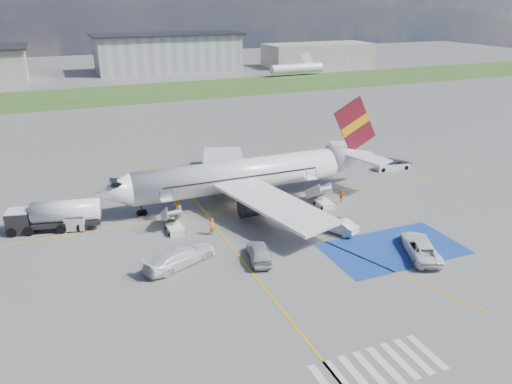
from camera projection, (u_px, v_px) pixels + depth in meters
ground at (287, 249)px, 50.44m from camera, size 400.00×400.00×0.00m
grass_strip at (130, 94)px, 132.13m from camera, size 400.00×30.00×0.01m
taxiway_line_main at (244, 207)px, 60.76m from camera, size 120.00×0.20×0.01m
taxiway_line_cross at (286, 315)px, 40.05m from camera, size 0.20×60.00×0.01m
taxiway_line_diag at (244, 207)px, 60.76m from camera, size 20.71×56.45×0.01m
staging_box at (393, 249)px, 50.58m from camera, size 14.00×8.00×0.01m
crosswalk at (378, 367)px, 34.31m from camera, size 9.00×4.00×0.01m
terminal_centre at (168, 53)px, 171.52m from camera, size 48.00×18.00×12.00m
terminal_east at (318, 55)px, 185.92m from camera, size 40.00×16.00×8.00m
airliner at (249, 174)px, 61.78m from camera, size 36.81×32.95×11.92m
airstairs_fwd at (174, 225)px, 54.29m from camera, size 1.90×5.20×3.60m
airstairs_aft at (322, 201)px, 60.92m from camera, size 1.90×5.20×3.60m
fuel_tanker at (56, 218)px, 54.32m from camera, size 9.97×4.63×3.30m
gpu_cart at (76, 224)px, 54.27m from camera, size 2.42×1.94×1.76m
belt_loader at (392, 167)px, 73.85m from camera, size 5.65×2.54×1.65m
car_silver_a at (259, 252)px, 48.02m from camera, size 3.09×5.33×1.71m
car_silver_b at (337, 225)px, 53.93m from camera, size 3.58×4.85×1.53m
van_white_a at (421, 245)px, 49.10m from camera, size 4.59×6.19×2.11m
van_white_b at (180, 254)px, 47.16m from camera, size 6.25×4.45×2.27m
crew_fwd at (212, 226)px, 53.28m from camera, size 0.83×0.81×1.92m
crew_nose at (177, 206)px, 58.82m from camera, size 0.74×0.89×1.64m
crew_aft at (341, 196)px, 61.71m from camera, size 0.81×1.10×1.73m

